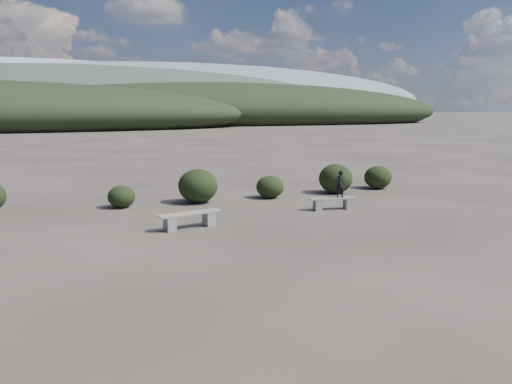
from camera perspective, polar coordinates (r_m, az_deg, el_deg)
name	(u,v)px	position (r m, az deg, el deg)	size (l,w,h in m)	color
ground	(339,259)	(11.99, 9.49, -7.53)	(1200.00, 1200.00, 0.00)	#312B26
bench_left	(190,219)	(14.85, -7.59, -3.04)	(1.95, 0.78, 0.48)	gray
bench_right	(333,202)	(17.68, 8.78, -1.17)	(1.75, 0.56, 0.43)	gray
seated_person	(340,184)	(17.67, 9.58, 0.93)	(0.35, 0.23, 0.96)	black
shrub_a	(121,197)	(18.45, -15.12, -0.51)	(0.98, 0.98, 0.80)	black
shrub_b	(198,186)	(18.87, -6.65, 0.70)	(1.49, 1.49, 1.28)	black
shrub_c	(270,187)	(19.77, 1.60, 0.58)	(1.10, 1.10, 0.88)	black
shrub_d	(336,179)	(21.17, 9.10, 1.53)	(1.41, 1.41, 1.23)	black
shrub_e	(378,177)	(22.81, 13.76, 1.65)	(1.21, 1.21, 1.01)	black
mountain_ridges	(55,98)	(348.96, -22.02, 9.90)	(500.00, 400.00, 56.00)	black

